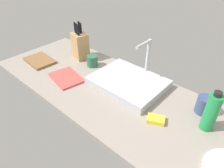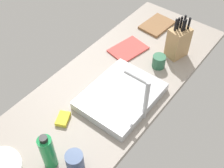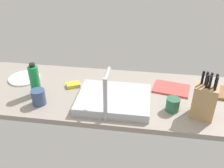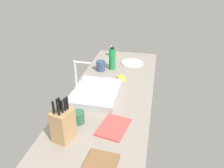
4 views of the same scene
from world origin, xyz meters
The scene contains 10 objects.
countertop_slab centered at (0.00, 0.00, 1.75)cm, with size 196.54×66.40×3.50cm, color gray.
sink_basin centered at (-3.09, 10.95, 6.09)cm, with size 45.17×35.16×5.17cm, color #B7BABF.
faucet centered at (-0.63, 26.53, 19.74)cm, with size 5.50×14.83×27.35cm.
knife_block centered at (-55.73, 16.64, 14.18)cm, with size 14.79×12.79×28.08cm.
water_bottle centered at (48.94, 8.56, 14.08)cm, with size 6.52×6.52×22.65cm.
dinner_plate centered at (66.25, -9.24, 4.10)cm, with size 22.35×22.35×1.20cm, color white.
dish_towel centered at (-40.02, -10.59, 4.10)cm, with size 23.80×16.80×1.20cm, color #CC4C47.
coffee_mug centered at (-39.12, 13.46, 7.65)cm, with size 8.13×8.13×8.30cm, color #2D6647.
ceramic_cup centered at (42.97, 18.83, 8.47)cm, with size 8.49×8.49×9.94cm, color #384C75.
dish_sponge centered at (27.73, -4.50, 4.70)cm, with size 9.00×6.00×2.40cm, color yellow.
Camera 3 is at (-21.13, 140.52, 96.30)cm, focal length 40.50 mm.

